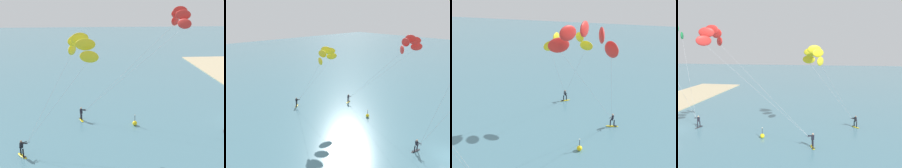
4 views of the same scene
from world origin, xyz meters
The scene contains 3 objects.
kitesurfer_nearshore centered at (2.60, 8.66, 11.95)m, with size 5.24×12.78×13.66m.
kitesurfer_far_out centered at (-2.95, 19.61, 9.77)m, with size 6.10×8.14×11.40m.
marker_buoy centered at (0.75, 13.34, 0.30)m, with size 0.56×0.56×1.38m.
Camera 3 is at (8.15, -9.77, 15.70)m, focal length 43.90 mm.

